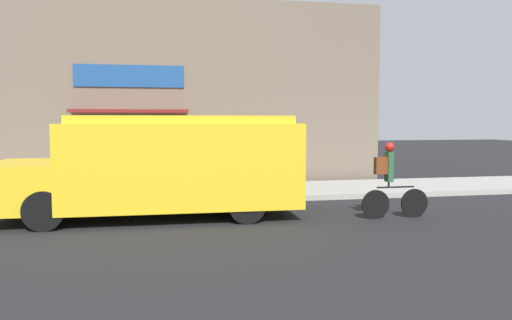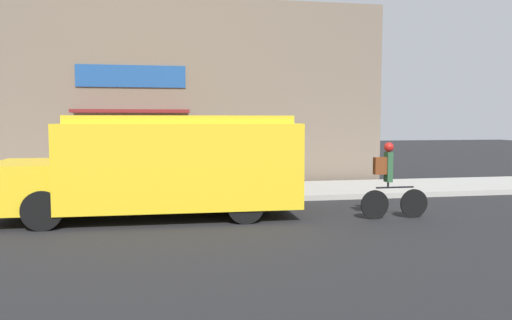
# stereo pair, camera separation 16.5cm
# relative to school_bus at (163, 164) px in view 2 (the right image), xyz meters

# --- Properties ---
(ground_plane) EXTENTS (70.00, 70.00, 0.00)m
(ground_plane) POSITION_rel_school_bus_xyz_m (0.13, 1.43, -1.14)
(ground_plane) COLOR #232326
(sidewalk) EXTENTS (28.00, 2.94, 0.14)m
(sidewalk) POSITION_rel_school_bus_xyz_m (0.13, 2.90, -1.07)
(sidewalk) COLOR #ADAAA3
(sidewalk) RESTS_ON ground_plane
(storefront) EXTENTS (13.96, 0.92, 5.84)m
(storefront) POSITION_rel_school_bus_xyz_m (0.11, 4.76, 1.78)
(storefront) COLOR #756656
(storefront) RESTS_ON ground_plane
(school_bus) EXTENTS (6.33, 2.83, 2.18)m
(school_bus) POSITION_rel_school_bus_xyz_m (0.00, 0.00, 0.00)
(school_bus) COLOR yellow
(school_bus) RESTS_ON ground_plane
(cyclist) EXTENTS (1.51, 0.20, 1.62)m
(cyclist) POSITION_rel_school_bus_xyz_m (4.70, -1.11, -0.34)
(cyclist) COLOR black
(cyclist) RESTS_ON ground_plane
(trash_bin) EXTENTS (0.60, 0.60, 0.98)m
(trash_bin) POSITION_rel_school_bus_xyz_m (1.25, 2.89, -0.50)
(trash_bin) COLOR slate
(trash_bin) RESTS_ON sidewalk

